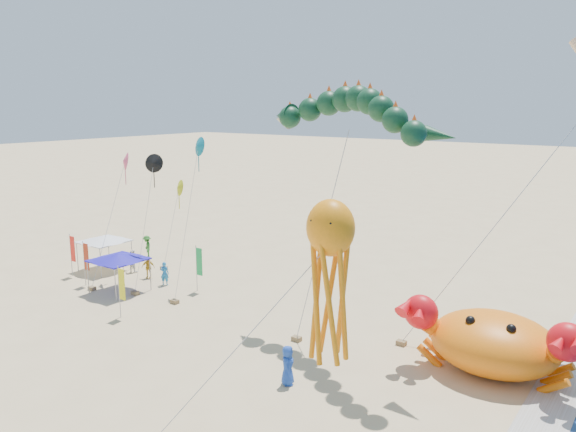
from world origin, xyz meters
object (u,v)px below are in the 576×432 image
Objects in this scene: crab_inflatable at (493,341)px; octopus_kite at (329,269)px; canopy_white at (104,239)px; canopy_blue at (118,257)px; dragon_kite at (346,119)px.

octopus_kite is at bearing -109.85° from crab_inflatable.
crab_inflatable is at bearing 0.32° from canopy_white.
crab_inflatable is 2.36× the size of canopy_blue.
canopy_blue is (-23.94, -2.78, 0.88)m from crab_inflatable.
dragon_kite is 23.42m from canopy_white.
crab_inflatable is 2.38× the size of canopy_white.
octopus_kite is (-3.39, -9.39, 5.26)m from crab_inflatable.
dragon_kite is 1.40× the size of octopus_kite.
dragon_kite is (-7.59, -1.02, 10.24)m from crab_inflatable.
dragon_kite is at bearing -2.29° from canopy_white.
crab_inflatable is at bearing 6.63° from canopy_blue.
canopy_blue is at bearing -173.37° from crab_inflatable.
crab_inflatable is 0.62× the size of dragon_kite.
canopy_white is (-21.45, 0.86, -9.36)m from dragon_kite.
octopus_kite reaches higher than canopy_blue.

